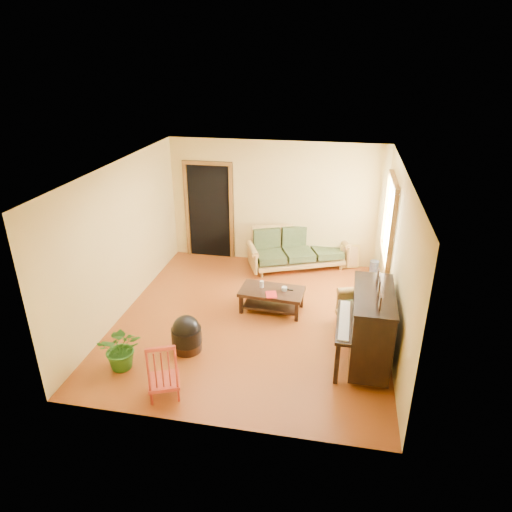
% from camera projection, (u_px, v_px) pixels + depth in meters
% --- Properties ---
extents(floor, '(5.00, 5.00, 0.00)m').
position_uv_depth(floor, '(252.00, 319.00, 7.84)').
color(floor, '#6A2C0D').
rests_on(floor, ground).
extents(doorway, '(1.08, 0.16, 2.05)m').
position_uv_depth(doorway, '(209.00, 212.00, 9.89)').
color(doorway, black).
rests_on(doorway, floor).
extents(window, '(0.12, 1.36, 1.46)m').
position_uv_depth(window, '(390.00, 220.00, 8.01)').
color(window, white).
rests_on(window, right_wall).
extents(sofa, '(2.22, 1.58, 0.88)m').
position_uv_depth(sofa, '(298.00, 248.00, 9.54)').
color(sofa, '#A1793B').
rests_on(sofa, floor).
extents(coffee_table, '(1.14, 0.68, 0.40)m').
position_uv_depth(coffee_table, '(272.00, 300.00, 8.03)').
color(coffee_table, black).
rests_on(coffee_table, floor).
extents(armchair, '(1.06, 1.09, 0.86)m').
position_uv_depth(armchair, '(364.00, 307.00, 7.36)').
color(armchair, '#A1793B').
rests_on(armchair, floor).
extents(piano, '(0.80, 1.33, 1.16)m').
position_uv_depth(piano, '(371.00, 329.00, 6.51)').
color(piano, black).
rests_on(piano, floor).
extents(footstool, '(0.47, 0.47, 0.44)m').
position_uv_depth(footstool, '(187.00, 338.00, 6.94)').
color(footstool, black).
rests_on(footstool, floor).
extents(red_chair, '(0.54, 0.56, 0.87)m').
position_uv_depth(red_chair, '(163.00, 368.00, 5.94)').
color(red_chair, maroon).
rests_on(red_chair, floor).
extents(leaning_frame, '(0.41, 0.19, 0.54)m').
position_uv_depth(leaning_frame, '(350.00, 256.00, 9.58)').
color(leaning_frame, gold).
rests_on(leaning_frame, floor).
extents(ceramic_crock, '(0.24, 0.24, 0.23)m').
position_uv_depth(ceramic_crock, '(374.00, 266.00, 9.50)').
color(ceramic_crock, '#324F97').
rests_on(ceramic_crock, floor).
extents(potted_plant, '(0.74, 0.69, 0.68)m').
position_uv_depth(potted_plant, '(122.00, 348.00, 6.50)').
color(potted_plant, '#29611B').
rests_on(potted_plant, floor).
extents(book, '(0.24, 0.28, 0.02)m').
position_uv_depth(book, '(266.00, 295.00, 7.76)').
color(book, '#A81716').
rests_on(book, coffee_table).
extents(candle, '(0.07, 0.07, 0.12)m').
position_uv_depth(candle, '(262.00, 284.00, 8.02)').
color(candle, silver).
rests_on(candle, coffee_table).
extents(glass_jar, '(0.12, 0.12, 0.06)m').
position_uv_depth(glass_jar, '(284.00, 289.00, 7.92)').
color(glass_jar, silver).
rests_on(glass_jar, coffee_table).
extents(remote, '(0.16, 0.05, 0.02)m').
position_uv_depth(remote, '(289.00, 289.00, 7.95)').
color(remote, black).
rests_on(remote, coffee_table).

